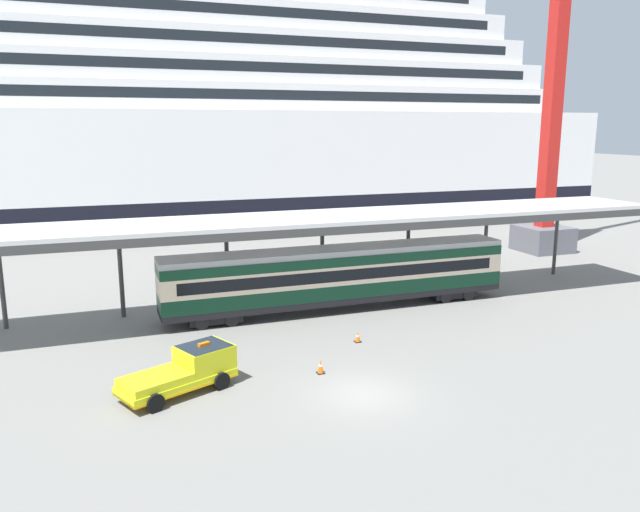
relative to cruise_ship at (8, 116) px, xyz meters
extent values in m
plane|color=slate|center=(19.10, -53.93, -12.84)|extent=(400.00, 400.00, 0.00)
cube|color=black|center=(-0.13, 0.01, -10.82)|extent=(141.65, 25.15, 4.04)
cube|color=white|center=(-0.13, 0.01, -4.09)|extent=(141.65, 25.15, 9.42)
cube|color=white|center=(-0.13, 0.01, 2.07)|extent=(130.31, 23.14, 2.89)
cube|color=white|center=(-0.13, 0.01, 4.96)|extent=(125.10, 22.21, 2.89)
cube|color=#BBBBBB|center=(22.94, -40.87, -6.80)|extent=(46.63, 6.08, 0.25)
cube|color=#373737|center=(22.94, -43.82, -7.17)|extent=(46.63, 0.20, 0.50)
cylinder|color=#373737|center=(2.95, -38.23, -9.88)|extent=(0.28, 0.28, 5.92)
cylinder|color=#373737|center=(9.62, -38.23, -9.88)|extent=(0.28, 0.28, 5.92)
cylinder|color=#373737|center=(16.28, -38.23, -9.88)|extent=(0.28, 0.28, 5.92)
cylinder|color=#373737|center=(22.94, -38.23, -9.88)|extent=(0.28, 0.28, 5.92)
cylinder|color=#373737|center=(29.60, -38.23, -9.88)|extent=(0.28, 0.28, 5.92)
cylinder|color=#373737|center=(36.26, -38.23, -9.88)|extent=(0.28, 0.28, 5.92)
cylinder|color=#373737|center=(42.92, -38.23, -9.88)|extent=(0.28, 0.28, 5.92)
cube|color=black|center=(22.94, -41.37, -11.99)|extent=(22.85, 2.80, 0.40)
cube|color=#0F3823|center=(22.94, -41.37, -11.34)|extent=(22.85, 2.80, 0.90)
cube|color=beige|center=(22.94, -41.37, -10.29)|extent=(22.85, 2.80, 1.20)
cube|color=black|center=(22.94, -42.74, -10.24)|extent=(21.02, 0.08, 0.72)
cube|color=#0F3823|center=(22.94, -41.37, -9.39)|extent=(22.85, 2.80, 0.60)
cube|color=#AAAAAA|center=(22.94, -41.37, -8.91)|extent=(22.85, 2.69, 0.36)
cube|color=black|center=(14.71, -41.37, -12.39)|extent=(3.20, 2.35, 0.50)
cylinder|color=black|center=(13.81, -42.55, -12.42)|extent=(0.84, 0.12, 0.84)
cylinder|color=black|center=(15.61, -42.55, -12.42)|extent=(0.84, 0.12, 0.84)
cube|color=black|center=(31.16, -41.37, -12.39)|extent=(3.20, 2.35, 0.50)
cylinder|color=black|center=(30.26, -42.55, -12.42)|extent=(0.84, 0.12, 0.84)
cylinder|color=black|center=(32.06, -42.55, -12.42)|extent=(0.84, 0.12, 0.84)
cube|color=yellow|center=(11.33, -50.95, -12.26)|extent=(5.57, 3.90, 0.36)
cube|color=#F2B20C|center=(11.33, -50.95, -12.39)|extent=(5.57, 3.92, 0.12)
cube|color=yellow|center=(12.67, -50.37, -11.53)|extent=(2.86, 2.67, 1.10)
cube|color=#19232D|center=(12.67, -50.37, -11.18)|extent=(2.64, 2.52, 0.44)
cube|color=orange|center=(12.67, -50.37, -10.90)|extent=(0.59, 0.41, 0.16)
cube|color=yellow|center=(10.38, -51.36, -11.90)|extent=(3.44, 2.92, 0.36)
cylinder|color=black|center=(12.46, -49.37, -12.44)|extent=(0.83, 0.55, 0.80)
cylinder|color=black|center=(13.26, -51.20, -12.44)|extent=(0.83, 0.55, 0.80)
cylinder|color=black|center=(9.41, -50.69, -12.44)|extent=(0.83, 0.55, 0.80)
cylinder|color=black|center=(10.20, -52.53, -12.44)|extent=(0.83, 0.55, 0.80)
cube|color=black|center=(18.13, -51.03, -12.82)|extent=(0.36, 0.36, 0.04)
cone|color=#EA590F|center=(18.13, -51.03, -12.47)|extent=(0.30, 0.30, 0.66)
cylinder|color=white|center=(18.13, -51.03, -12.43)|extent=(0.17, 0.17, 0.09)
cube|color=black|center=(21.59, -47.57, -12.82)|extent=(0.36, 0.36, 0.04)
cone|color=#EA590F|center=(21.59, -47.57, -12.51)|extent=(0.30, 0.30, 0.56)
cylinder|color=white|center=(21.59, -47.57, -12.49)|extent=(0.17, 0.17, 0.08)
cube|color=#595960|center=(48.44, -30.17, -11.64)|extent=(4.40, 4.40, 2.40)
cube|color=red|center=(48.44, -30.17, 3.83)|extent=(1.30, 1.30, 28.54)
camera|label=1|loc=(8.46, -77.39, -1.11)|focal=34.63mm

